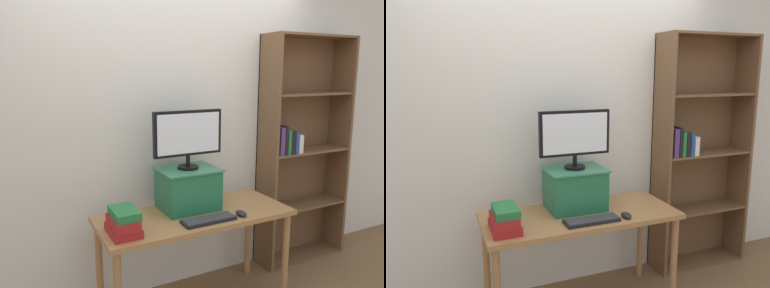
# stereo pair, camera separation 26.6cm
# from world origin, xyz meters

# --- Properties ---
(back_wall) EXTENTS (7.00, 0.08, 2.60)m
(back_wall) POSITION_xyz_m (0.00, 0.44, 1.30)
(back_wall) COLOR silver
(back_wall) RESTS_ON ground_plane
(desk) EXTENTS (1.41, 0.59, 0.76)m
(desk) POSITION_xyz_m (0.00, 0.00, 0.67)
(desk) COLOR #9E7042
(desk) RESTS_ON ground_plane
(bookshelf_unit) EXTENTS (0.90, 0.28, 2.09)m
(bookshelf_unit) POSITION_xyz_m (1.25, 0.29, 1.06)
(bookshelf_unit) COLOR brown
(bookshelf_unit) RESTS_ON ground_plane
(riser_box) EXTENTS (0.43, 0.35, 0.31)m
(riser_box) POSITION_xyz_m (-0.00, 0.11, 0.92)
(riser_box) COLOR #1E6642
(riser_box) RESTS_ON desk
(computer_monitor) EXTENTS (0.54, 0.15, 0.43)m
(computer_monitor) POSITION_xyz_m (-0.00, 0.11, 1.32)
(computer_monitor) COLOR black
(computer_monitor) RESTS_ON riser_box
(keyboard) EXTENTS (0.38, 0.13, 0.02)m
(keyboard) POSITION_xyz_m (0.01, -0.18, 0.77)
(keyboard) COLOR black
(keyboard) RESTS_ON desk
(computer_mouse) EXTENTS (0.06, 0.10, 0.04)m
(computer_mouse) POSITION_xyz_m (0.27, -0.19, 0.78)
(computer_mouse) COLOR black
(computer_mouse) RESTS_ON desk
(book_stack) EXTENTS (0.18, 0.27, 0.17)m
(book_stack) POSITION_xyz_m (-0.57, -0.11, 0.84)
(book_stack) COLOR maroon
(book_stack) RESTS_ON desk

